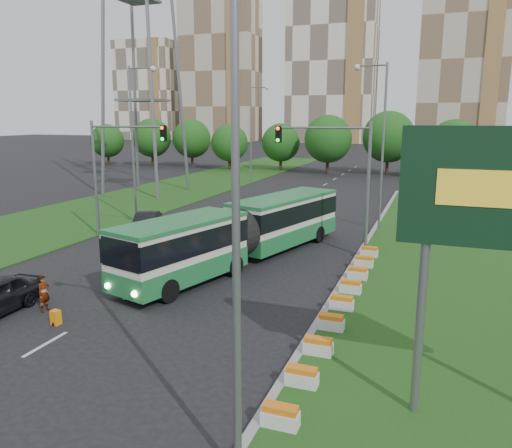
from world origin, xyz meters
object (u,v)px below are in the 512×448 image
at_px(shopping_trolley, 56,318).
at_px(traffic_mast_median, 341,167).
at_px(pedestrian, 44,294).
at_px(articulated_bus, 240,232).
at_px(car_left_far, 146,223).
at_px(traffic_mast_left, 114,161).

bearing_deg(shopping_trolley, traffic_mast_median, 65.58).
distance_m(pedestrian, shopping_trolley, 1.82).
xyz_separation_m(articulated_bus, car_left_far, (-9.20, 4.60, -1.04)).
bearing_deg(car_left_far, shopping_trolley, -90.26).
height_order(car_left_far, shopping_trolley, car_left_far).
bearing_deg(pedestrian, articulated_bus, -20.97).
distance_m(traffic_mast_median, car_left_far, 15.05).
xyz_separation_m(car_left_far, pedestrian, (4.14, -14.62, 0.08)).
height_order(traffic_mast_median, shopping_trolley, traffic_mast_median).
bearing_deg(articulated_bus, pedestrian, -100.71).
relative_size(traffic_mast_left, car_left_far, 1.82).
bearing_deg(articulated_bus, traffic_mast_left, -177.34).
xyz_separation_m(pedestrian, shopping_trolley, (1.45, -0.99, -0.50)).
xyz_separation_m(traffic_mast_median, pedestrian, (-10.13, -13.43, -4.55)).
height_order(traffic_mast_left, car_left_far, traffic_mast_left).
distance_m(traffic_mast_left, pedestrian, 14.16).
bearing_deg(traffic_mast_median, car_left_far, 175.22).
bearing_deg(traffic_mast_left, pedestrian, -67.97).
relative_size(traffic_mast_left, shopping_trolley, 13.29).
relative_size(traffic_mast_left, pedestrian, 5.00).
relative_size(traffic_mast_left, articulated_bus, 0.46).
distance_m(traffic_mast_left, articulated_bus, 10.97).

